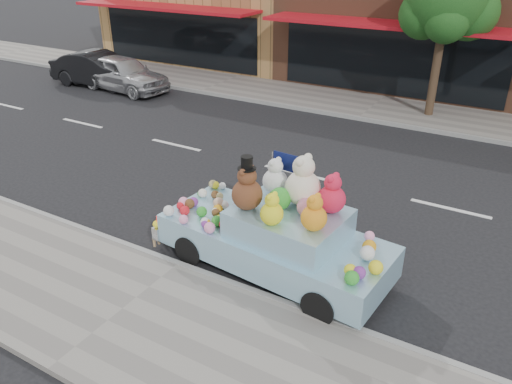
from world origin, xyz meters
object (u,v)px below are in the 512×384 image
Objects in this scene: car_silver at (123,73)px; car_dark at (99,69)px; street_tree at (447,6)px; art_car at (276,232)px.

car_silver is 1.35m from car_dark.
street_tree is at bearing -81.40° from car_dark.
street_tree is 1.13× the size of art_car.
street_tree is 1.22× the size of car_dark.
art_car reaches higher than car_dark.
car_silver is 0.97× the size of car_dark.
art_car reaches higher than car_silver.
street_tree is 12.35m from car_silver.
car_silver is at bearing -93.80° from car_dark.
car_dark is at bearing 94.80° from car_silver.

